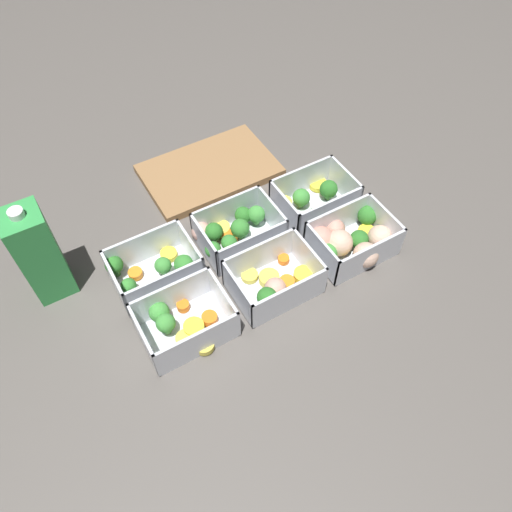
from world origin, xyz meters
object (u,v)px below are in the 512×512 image
Objects in this scene: container_near_center at (274,282)px; juice_carton at (39,254)px; container_far_left at (154,269)px; container_near_right at (350,241)px; container_far_right at (313,201)px; container_near_left at (182,323)px; container_far_center at (232,233)px.

container_near_center is 0.77× the size of juice_carton.
juice_carton is at bearing 155.47° from container_far_left.
container_near_right and container_far_right have the same top height.
container_near_center is 0.40m from juice_carton.
juice_carton reaches higher than container_near_left.
container_near_center is at bearing -143.04° from container_far_right.
container_far_center is at bearing 37.84° from container_near_left.
juice_carton reaches higher than container_far_left.
juice_carton reaches higher than container_near_center.
container_near_center and container_far_right have the same top height.
container_far_left is 0.95× the size of container_far_center.
container_far_right is 0.52m from juice_carton.
container_far_left is at bearing 88.79° from container_near_left.
container_near_center and container_near_right have the same top height.
container_near_left and container_far_right have the same top height.
container_near_left is 0.99× the size of container_far_left.
container_far_right is (0.00, 0.12, -0.00)m from container_near_right.
juice_carton is at bearing 171.30° from container_far_right.
container_far_center is 0.34m from juice_carton.
container_near_center is at bearing -37.23° from container_far_left.
container_far_right is at bearing 89.84° from container_near_right.
container_near_center is at bearing -85.31° from container_far_center.
container_near_center and container_far_center have the same top height.
container_far_center is 1.06× the size of container_far_right.
container_near_right is 0.55m from juice_carton.
container_far_center is (0.17, 0.13, 0.00)m from container_near_left.
container_far_left and container_far_center have the same top height.
container_near_left is 0.75× the size of juice_carton.
container_near_right is 1.10× the size of container_far_right.
container_near_left is at bearing 179.98° from container_near_right.
container_far_left is 1.01× the size of container_far_right.
container_near_right is 1.08× the size of container_far_left.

